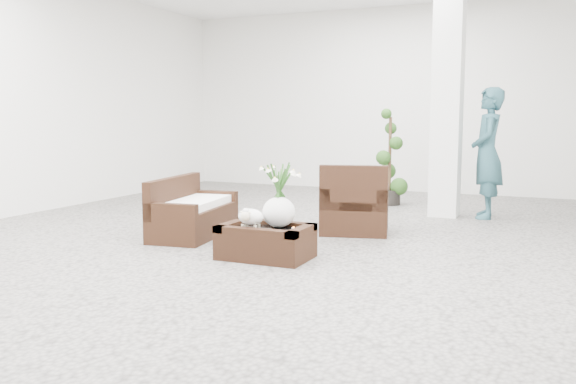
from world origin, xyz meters
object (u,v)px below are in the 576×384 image
at_px(armchair, 355,198).
at_px(loveseat, 194,207).
at_px(topiary, 390,158).
at_px(coffee_table, 266,243).

distance_m(armchair, loveseat, 1.99).
height_order(armchair, topiary, topiary).
bearing_deg(loveseat, topiary, -30.45).
bearing_deg(coffee_table, topiary, 87.63).
bearing_deg(coffee_table, loveseat, 151.36).
bearing_deg(topiary, loveseat, -112.87).
relative_size(coffee_table, loveseat, 0.68).
distance_m(coffee_table, armchair, 1.80).
bearing_deg(armchair, coffee_table, 63.33).
xyz_separation_m(coffee_table, loveseat, (-1.32, 0.72, 0.20)).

